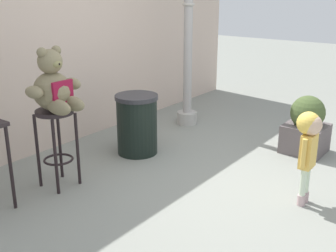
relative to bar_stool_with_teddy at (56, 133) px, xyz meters
name	(u,v)px	position (x,y,z in m)	size (l,w,h in m)	color
ground_plane	(217,180)	(1.05, -1.23, -0.56)	(24.00, 24.00, 0.00)	gray
building_wall	(63,19)	(1.05, 1.05, 0.98)	(7.11, 0.30, 3.08)	beige
bar_stool_with_teddy	(56,133)	(0.00, 0.00, 0.00)	(0.37, 0.37, 0.80)	black
teddy_bear	(54,88)	(0.00, -0.03, 0.46)	(0.58, 0.52, 0.61)	#7C7153
child_walking	(309,138)	(1.11, -2.11, 0.08)	(0.28, 0.22, 0.89)	#C4A3A6
trash_bin	(137,124)	(1.15, -0.05, -0.20)	(0.51, 0.51, 0.72)	black
lamppost	(188,43)	(2.45, 0.12, 0.61)	(0.29, 0.29, 2.94)	#ACA9A3
planter_with_shrub	(306,127)	(2.40, -1.66, -0.24)	(0.48, 0.48, 0.70)	#5F5556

